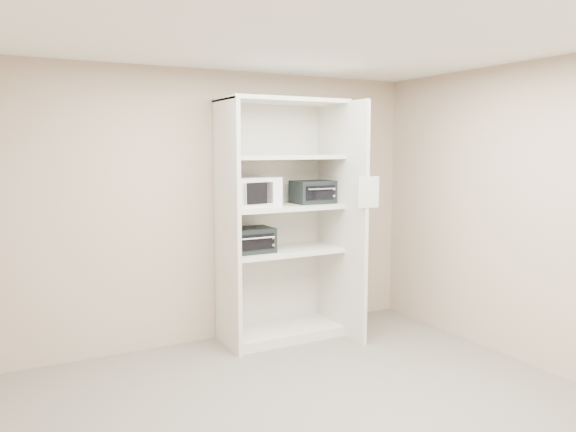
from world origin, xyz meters
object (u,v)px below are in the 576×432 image
shelving_unit (286,228)px  microwave (252,192)px  toaster_oven_upper (313,192)px  toaster_oven_lower (250,240)px

shelving_unit → microwave: shelving_unit is taller
microwave → toaster_oven_upper: bearing=-9.8°
toaster_oven_lower → microwave: bearing=39.9°
toaster_oven_upper → microwave: bearing=177.8°
toaster_oven_upper → toaster_oven_lower: (-0.72, -0.01, -0.45)m
toaster_oven_lower → toaster_oven_upper: bearing=1.3°
microwave → toaster_oven_lower: 0.47m
shelving_unit → toaster_oven_upper: (0.32, 0.01, 0.36)m
shelving_unit → toaster_oven_upper: size_ratio=5.96×
microwave → toaster_oven_upper: size_ratio=1.17×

